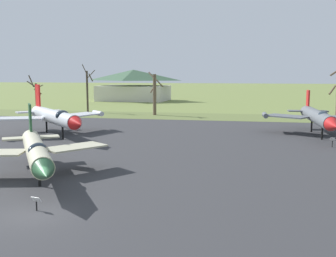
{
  "coord_description": "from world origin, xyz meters",
  "views": [
    {
      "loc": [
        11.46,
        -19.66,
        7.82
      ],
      "look_at": [
        4.37,
        16.69,
        2.7
      ],
      "focal_mm": 42.7,
      "sensor_mm": 36.0,
      "label": 1
    }
  ],
  "objects_px": {
    "jet_fighter_front_left": "(36,151)",
    "jet_fighter_rear_left": "(54,116)",
    "jet_fighter_front_right": "(318,117)",
    "visitor_building": "(134,85)",
    "info_placard_front_right": "(332,141)",
    "info_placard_front_left": "(36,202)"
  },
  "relations": [
    {
      "from": "jet_fighter_front_left",
      "to": "visitor_building",
      "type": "xyz_separation_m",
      "value": [
        -16.67,
        84.83,
        2.3
      ]
    },
    {
      "from": "jet_fighter_front_left",
      "to": "jet_fighter_front_right",
      "type": "xyz_separation_m",
      "value": [
        24.07,
        25.22,
        0.31
      ]
    },
    {
      "from": "jet_fighter_front_left",
      "to": "info_placard_front_right",
      "type": "xyz_separation_m",
      "value": [
        24.35,
        17.53,
        -1.47
      ]
    },
    {
      "from": "info_placard_front_right",
      "to": "jet_fighter_front_right",
      "type": "bearing_deg",
      "value": 92.08
    },
    {
      "from": "jet_fighter_front_left",
      "to": "jet_fighter_rear_left",
      "type": "distance_m",
      "value": 20.62
    },
    {
      "from": "info_placard_front_left",
      "to": "info_placard_front_right",
      "type": "distance_m",
      "value": 31.82
    },
    {
      "from": "info_placard_front_right",
      "to": "visitor_building",
      "type": "distance_m",
      "value": 78.9
    },
    {
      "from": "jet_fighter_front_left",
      "to": "visitor_building",
      "type": "height_order",
      "value": "visitor_building"
    },
    {
      "from": "info_placard_front_left",
      "to": "info_placard_front_right",
      "type": "relative_size",
      "value": 0.81
    },
    {
      "from": "jet_fighter_front_left",
      "to": "jet_fighter_rear_left",
      "type": "bearing_deg",
      "value": 113.23
    },
    {
      "from": "jet_fighter_front_right",
      "to": "visitor_building",
      "type": "bearing_deg",
      "value": 124.35
    },
    {
      "from": "jet_fighter_front_right",
      "to": "visitor_building",
      "type": "height_order",
      "value": "visitor_building"
    },
    {
      "from": "jet_fighter_front_left",
      "to": "info_placard_front_left",
      "type": "relative_size",
      "value": 16.13
    },
    {
      "from": "jet_fighter_front_right",
      "to": "info_placard_front_right",
      "type": "xyz_separation_m",
      "value": [
        0.28,
        -7.68,
        -1.78
      ]
    },
    {
      "from": "jet_fighter_front_right",
      "to": "jet_fighter_rear_left",
      "type": "height_order",
      "value": "jet_fighter_rear_left"
    },
    {
      "from": "jet_fighter_rear_left",
      "to": "jet_fighter_front_right",
      "type": "bearing_deg",
      "value": 11.02
    },
    {
      "from": "info_placard_front_left",
      "to": "visitor_building",
      "type": "height_order",
      "value": "visitor_building"
    },
    {
      "from": "info_placard_front_right",
      "to": "visitor_building",
      "type": "relative_size",
      "value": 0.05
    },
    {
      "from": "jet_fighter_front_left",
      "to": "visitor_building",
      "type": "relative_size",
      "value": 0.67
    },
    {
      "from": "jet_fighter_front_left",
      "to": "info_placard_front_left",
      "type": "distance_m",
      "value": 7.72
    },
    {
      "from": "info_placard_front_left",
      "to": "info_placard_front_right",
      "type": "height_order",
      "value": "info_placard_front_right"
    },
    {
      "from": "info_placard_front_left",
      "to": "jet_fighter_front_right",
      "type": "bearing_deg",
      "value": 57.32
    }
  ]
}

